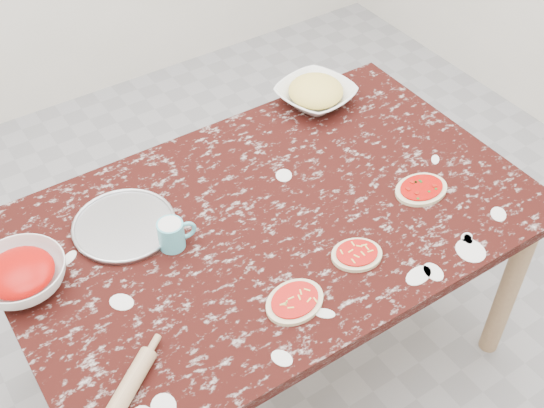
{
  "coord_description": "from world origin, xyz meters",
  "views": [
    {
      "loc": [
        -0.82,
        -1.25,
        2.24
      ],
      "look_at": [
        0.0,
        0.0,
        0.8
      ],
      "focal_mm": 45.77,
      "sensor_mm": 36.0,
      "label": 1
    }
  ],
  "objects_px": {
    "worktable": "(272,234)",
    "flour_mug": "(172,234)",
    "cheese_bowl": "(316,95)",
    "rolling_pin": "(127,390)",
    "pizza_tray": "(124,226)",
    "sauce_bowl": "(21,276)"
  },
  "relations": [
    {
      "from": "worktable",
      "to": "sauce_bowl",
      "type": "xyz_separation_m",
      "value": [
        -0.72,
        0.15,
        0.12
      ]
    },
    {
      "from": "worktable",
      "to": "cheese_bowl",
      "type": "bearing_deg",
      "value": 41.52
    },
    {
      "from": "cheese_bowl",
      "to": "rolling_pin",
      "type": "distance_m",
      "value": 1.3
    },
    {
      "from": "cheese_bowl",
      "to": "rolling_pin",
      "type": "xyz_separation_m",
      "value": [
        -1.08,
        -0.72,
        -0.01
      ]
    },
    {
      "from": "pizza_tray",
      "to": "cheese_bowl",
      "type": "xyz_separation_m",
      "value": [
        0.85,
        0.2,
        0.03
      ]
    },
    {
      "from": "flour_mug",
      "to": "cheese_bowl",
      "type": "bearing_deg",
      "value": 24.44
    },
    {
      "from": "sauce_bowl",
      "to": "cheese_bowl",
      "type": "distance_m",
      "value": 1.21
    },
    {
      "from": "worktable",
      "to": "cheese_bowl",
      "type": "xyz_separation_m",
      "value": [
        0.46,
        0.4,
        0.12
      ]
    },
    {
      "from": "sauce_bowl",
      "to": "rolling_pin",
      "type": "xyz_separation_m",
      "value": [
        0.1,
        -0.47,
        -0.02
      ]
    },
    {
      "from": "worktable",
      "to": "rolling_pin",
      "type": "relative_size",
      "value": 7.1
    },
    {
      "from": "sauce_bowl",
      "to": "flour_mug",
      "type": "height_order",
      "value": "flour_mug"
    },
    {
      "from": "cheese_bowl",
      "to": "rolling_pin",
      "type": "height_order",
      "value": "cheese_bowl"
    },
    {
      "from": "worktable",
      "to": "flour_mug",
      "type": "xyz_separation_m",
      "value": [
        -0.31,
        0.06,
        0.13
      ]
    },
    {
      "from": "sauce_bowl",
      "to": "rolling_pin",
      "type": "bearing_deg",
      "value": -78.49
    },
    {
      "from": "cheese_bowl",
      "to": "rolling_pin",
      "type": "relative_size",
      "value": 1.18
    },
    {
      "from": "worktable",
      "to": "rolling_pin",
      "type": "xyz_separation_m",
      "value": [
        -0.63,
        -0.32,
        0.11
      ]
    },
    {
      "from": "sauce_bowl",
      "to": "flour_mug",
      "type": "xyz_separation_m",
      "value": [
        0.42,
        -0.09,
        0.01
      ]
    },
    {
      "from": "pizza_tray",
      "to": "rolling_pin",
      "type": "bearing_deg",
      "value": -113.69
    },
    {
      "from": "cheese_bowl",
      "to": "flour_mug",
      "type": "distance_m",
      "value": 0.84
    },
    {
      "from": "worktable",
      "to": "flour_mug",
      "type": "height_order",
      "value": "flour_mug"
    },
    {
      "from": "worktable",
      "to": "pizza_tray",
      "type": "height_order",
      "value": "pizza_tray"
    },
    {
      "from": "rolling_pin",
      "to": "worktable",
      "type": "bearing_deg",
      "value": 27.12
    }
  ]
}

